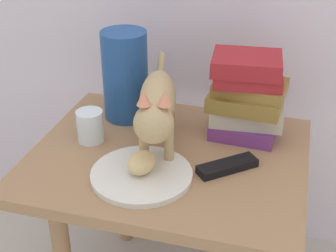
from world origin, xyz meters
TOP-DOWN VIEW (x-y plane):
  - side_table at (0.00, 0.00)m, footprint 0.69×0.56m
  - plate at (-0.03, -0.12)m, footprint 0.24×0.24m
  - bread_roll at (-0.03, -0.11)m, footprint 0.08×0.09m
  - cat at (-0.03, 0.00)m, footprint 0.16×0.47m
  - book_stack at (0.17, 0.15)m, footprint 0.20×0.16m
  - green_vase at (-0.17, 0.17)m, footprint 0.13×0.13m
  - candle_jar at (-0.21, 0.01)m, footprint 0.07×0.07m
  - tv_remote at (0.16, -0.03)m, footprint 0.14×0.13m

SIDE VIEW (x-z plane):
  - side_table at x=0.00m, z-range 0.18..0.69m
  - plate at x=-0.03m, z-range 0.51..0.52m
  - tv_remote at x=0.16m, z-range 0.51..0.53m
  - candle_jar at x=-0.21m, z-range 0.50..0.59m
  - bread_roll at x=-0.03m, z-range 0.52..0.57m
  - book_stack at x=0.17m, z-range 0.51..0.74m
  - green_vase at x=-0.17m, z-range 0.51..0.76m
  - cat at x=-0.03m, z-range 0.53..0.76m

